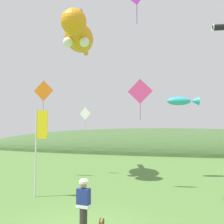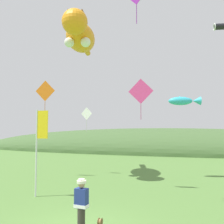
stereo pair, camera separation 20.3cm
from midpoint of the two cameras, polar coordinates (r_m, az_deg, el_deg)
The scene contains 9 objects.
distant_hill_ridge at distance 38.05m, azimuth 10.51°, elevation -8.84°, with size 62.50×14.15×6.90m.
festival_attendant at distance 8.40m, azimuth -7.27°, elevation -20.43°, with size 0.45×0.31×1.77m.
kite_spool at distance 9.43m, azimuth -3.05°, elevation -23.83°, with size 0.12×0.27×0.27m.
festival_banner_pole at distance 13.05m, azimuth -16.83°, elevation -5.99°, with size 0.66×0.08×4.32m.
kite_giant_cat at distance 19.47m, azimuth -8.05°, elevation 16.91°, with size 3.04×7.33×2.27m.
kite_fish_windsock at distance 18.22m, azimuth 15.48°, elevation 2.44°, with size 2.30×1.12×0.68m.
kite_diamond_pink at distance 14.36m, azimuth 6.04°, elevation 4.68°, with size 1.45×0.06×2.35m.
kite_diamond_orange at distance 18.53m, azimuth -15.68°, elevation 4.67°, with size 1.49×0.12×2.40m.
kite_diamond_white at distance 18.92m, azimuth -6.48°, elevation -0.44°, with size 0.95×0.19×1.86m.
Camera 1 is at (3.21, -7.62, 3.36)m, focal length 40.00 mm.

